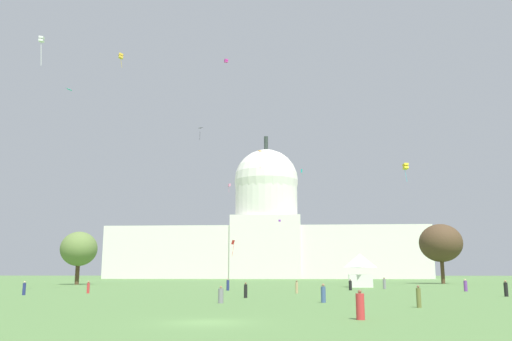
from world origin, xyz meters
name	(u,v)px	position (x,y,z in m)	size (l,w,h in m)	color
ground_plane	(207,322)	(0.00, 0.00, 0.00)	(800.00, 800.00, 0.00)	#567F42
capitol_building	(266,235)	(-5.32, 199.10, 18.44)	(133.77, 28.25, 61.93)	silver
event_tent	(360,270)	(16.92, 67.83, 3.04)	(4.64, 5.69, 5.85)	white
tree_east_near	(441,243)	(39.86, 98.56, 9.32)	(13.52, 13.43, 13.77)	#4C3823
tree_west_mid	(79,249)	(-41.19, 84.48, 7.57)	(11.34, 11.46, 11.31)	#4C3823
person_grey_edge_east	(221,296)	(-1.50, 17.41, 0.64)	(0.53, 0.53, 1.44)	gray
person_olive_back_center	(419,297)	(14.00, 12.69, 0.75)	(0.43, 0.43, 1.63)	olive
person_navy_back_right	(24,289)	(-26.30, 32.20, 0.73)	(0.50, 0.50, 1.59)	navy
person_tan_back_left	(297,287)	(5.26, 39.36, 0.74)	(0.42, 0.42, 1.60)	tan
person_black_front_right	(246,291)	(-0.17, 27.13, 0.72)	(0.36, 0.36, 1.57)	black
person_black_near_tree_west	(506,289)	(27.92, 31.97, 0.79)	(0.53, 0.53, 1.74)	black
person_denim_aisle_center	(323,294)	(7.30, 18.92, 0.74)	(0.58, 0.58, 1.62)	#3D5684
person_black_near_tree_east	(350,285)	(13.28, 51.36, 0.71)	(0.63, 0.63, 1.59)	black
person_purple_edge_west	(466,286)	(28.74, 48.02, 0.75)	(0.67, 0.67, 1.68)	#703D93
person_red_front_center	(360,306)	(8.29, 2.06, 0.74)	(0.58, 0.58, 1.64)	red
person_red_mid_left	(88,288)	(-20.84, 37.78, 0.71)	(0.38, 0.38, 1.53)	red
person_grey_near_tent	(384,284)	(19.45, 58.54, 0.81)	(0.58, 0.58, 1.78)	gray
person_navy_mid_center	(228,285)	(-4.59, 49.57, 0.78)	(0.54, 0.54, 1.71)	navy
kite_violet_mid	(280,221)	(0.90, 170.55, 21.65)	(0.88, 0.89, 3.98)	purple
kite_turquoise_high	(302,171)	(9.69, 177.53, 41.92)	(0.60, 0.73, 3.03)	teal
kite_yellow_mid	(406,167)	(30.02, 86.44, 25.33)	(1.24, 1.30, 4.12)	yellow
kite_orange_mid	(260,154)	(-2.00, 86.83, 28.62)	(1.19, 1.02, 3.69)	orange
kite_black_high	(200,129)	(-24.78, 139.34, 49.28)	(1.76, 1.21, 3.94)	black
kite_cyan_mid	(72,92)	(-28.00, 45.38, 29.21)	(0.98, 1.22, 0.32)	#33BCDB
kite_red_low	(233,244)	(-9.58, 103.39, 9.55)	(0.89, 0.94, 4.06)	red
kite_gold_high	(121,56)	(-32.28, 79.21, 49.57)	(1.34, 1.29, 3.36)	gold
kite_magenta_high	(226,61)	(-9.41, 83.66, 49.73)	(0.97, 0.97, 0.72)	#D1339E
kite_pink_mid	(229,185)	(-17.62, 164.68, 34.49)	(1.19, 1.16, 3.42)	pink
kite_white_mid	(42,40)	(-29.28, 37.32, 33.93)	(0.68, 0.65, 4.22)	white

